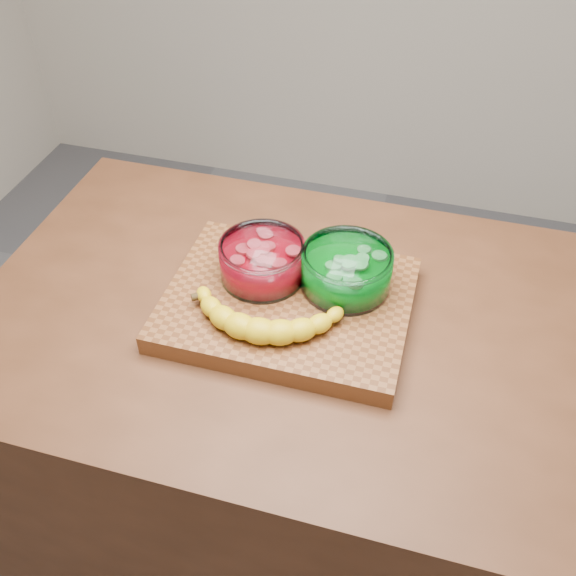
# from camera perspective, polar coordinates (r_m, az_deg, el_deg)

# --- Properties ---
(ground) EXTENTS (3.50, 3.50, 0.00)m
(ground) POSITION_cam_1_polar(r_m,az_deg,el_deg) (1.96, 0.00, -20.98)
(ground) COLOR slate
(ground) RESTS_ON ground
(counter) EXTENTS (1.20, 0.80, 0.90)m
(counter) POSITION_cam_1_polar(r_m,az_deg,el_deg) (1.57, 0.00, -13.76)
(counter) COLOR #512C18
(counter) RESTS_ON ground
(cutting_board) EXTENTS (0.45, 0.35, 0.04)m
(cutting_board) POSITION_cam_1_polar(r_m,az_deg,el_deg) (1.20, 0.00, -1.39)
(cutting_board) COLOR brown
(cutting_board) RESTS_ON counter
(bowl_red) EXTENTS (0.16, 0.16, 0.08)m
(bowl_red) POSITION_cam_1_polar(r_m,az_deg,el_deg) (1.21, -2.30, 2.43)
(bowl_red) COLOR white
(bowl_red) RESTS_ON cutting_board
(bowl_green) EXTENTS (0.17, 0.17, 0.08)m
(bowl_green) POSITION_cam_1_polar(r_m,az_deg,el_deg) (1.19, 5.21, 1.59)
(bowl_green) COLOR white
(bowl_green) RESTS_ON cutting_board
(banana) EXTENTS (0.31, 0.14, 0.04)m
(banana) POSITION_cam_1_polar(r_m,az_deg,el_deg) (1.12, -2.20, -2.48)
(banana) COLOR gold
(banana) RESTS_ON cutting_board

